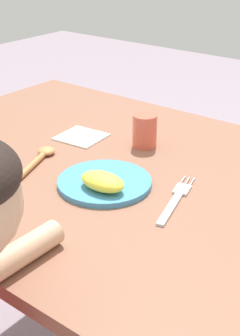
{
  "coord_description": "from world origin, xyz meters",
  "views": [
    {
      "loc": [
        0.73,
        -0.81,
        1.27
      ],
      "look_at": [
        0.12,
        -0.02,
        0.77
      ],
      "focal_mm": 52.45,
      "sensor_mm": 36.0,
      "label": 1
    }
  ],
  "objects_px": {
    "fork": "(176,200)",
    "spoon": "(36,161)",
    "plate": "(104,182)",
    "drinking_cup": "(145,131)"
  },
  "relations": [
    {
      "from": "fork",
      "to": "spoon",
      "type": "bearing_deg",
      "value": 83.35
    },
    {
      "from": "plate",
      "to": "fork",
      "type": "distance_m",
      "value": 0.16
    },
    {
      "from": "fork",
      "to": "spoon",
      "type": "distance_m",
      "value": 0.36
    },
    {
      "from": "fork",
      "to": "spoon",
      "type": "height_order",
      "value": "spoon"
    },
    {
      "from": "plate",
      "to": "spoon",
      "type": "height_order",
      "value": "plate"
    },
    {
      "from": "drinking_cup",
      "to": "spoon",
      "type": "bearing_deg",
      "value": -119.99
    },
    {
      "from": "plate",
      "to": "spoon",
      "type": "relative_size",
      "value": 0.97
    },
    {
      "from": "plate",
      "to": "fork",
      "type": "relative_size",
      "value": 0.98
    },
    {
      "from": "plate",
      "to": "fork",
      "type": "bearing_deg",
      "value": 17.26
    },
    {
      "from": "fork",
      "to": "drinking_cup",
      "type": "xyz_separation_m",
      "value": [
        -0.22,
        0.19,
        0.04
      ]
    }
  ]
}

